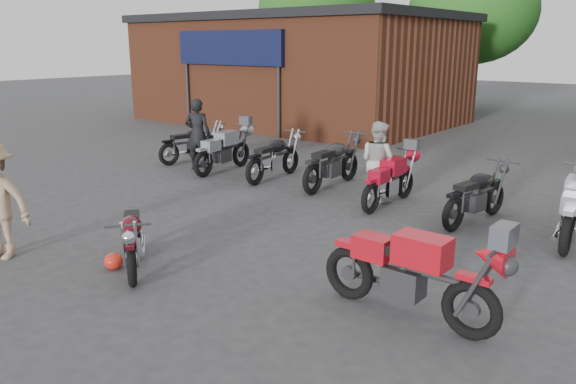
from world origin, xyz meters
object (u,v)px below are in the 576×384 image
Objects in this scene: person_dark at (198,134)px; person_light at (378,161)px; vintage_motorcycle at (132,235)px; row_bike_3 at (333,160)px; helmet at (114,261)px; row_bike_0 at (192,141)px; row_bike_1 at (224,148)px; row_bike_5 at (477,192)px; row_bike_4 at (390,178)px; sportbike at (411,268)px; row_bike_2 at (274,155)px; row_bike_6 at (575,204)px.

person_dark is 5.06m from person_light.
row_bike_3 reaches higher than vintage_motorcycle.
person_light is (5.04, 0.35, -0.09)m from person_dark.
helmet is (-0.21, -0.19, -0.40)m from vintage_motorcycle.
person_light is 5.90m from row_bike_0.
vintage_motorcycle is 6.42m from row_bike_1.
person_light is (1.04, 5.63, 0.69)m from helmet.
row_bike_4 is at bearing 97.72° from row_bike_5.
row_bike_4 is (4.79, -0.12, -0.04)m from row_bike_1.
row_bike_4 reaches higher than helmet.
sportbike is 4.23m from helmet.
vintage_motorcycle is 0.83× the size of row_bike_3.
sportbike is at bearing -161.20° from row_bike_5.
row_bike_4 is (-2.54, 4.11, -0.07)m from sportbike.
vintage_motorcycle is 5.88m from row_bike_2.
vintage_motorcycle is 0.82× the size of sportbike.
row_bike_3 is 1.81m from row_bike_4.
person_light is 0.81× the size of row_bike_2.
row_bike_3 is (1.53, 0.23, 0.04)m from row_bike_2.
person_light is 1.37m from row_bike_3.
helmet is 5.63m from row_bike_4.
row_bike_2 is at bearing 84.02° from row_bike_4.
person_dark reaches higher than row_bike_2.
person_light is 0.84× the size of row_bike_0.
helmet is 0.13× the size of row_bike_6.
row_bike_4 is at bearing 122.56° from sportbike.
helmet is 6.49m from row_bike_1.
sportbike is 4.23m from row_bike_6.
vintage_motorcycle is 6.99m from row_bike_6.
row_bike_5 is (3.49, -0.53, -0.05)m from row_bike_3.
row_bike_0 is (-5.07, 5.66, 0.04)m from vintage_motorcycle.
helmet is at bearing 92.89° from person_light.
row_bike_1 is (-3.34, 5.54, 0.48)m from helmet.
sportbike is at bearing 162.64° from row_bike_6.
row_bike_2 is (-2.85, 0.07, -0.23)m from person_light.
row_bike_6 is (4.60, 5.27, 0.10)m from vintage_motorcycle.
person_dark reaches higher than row_bike_5.
row_bike_3 is at bearing 72.46° from row_bike_4.
row_bike_1 is (-3.55, 5.35, 0.08)m from vintage_motorcycle.
person_dark is 1.11× the size of person_light.
row_bike_3 is (-4.27, 4.63, -0.01)m from sportbike.
vintage_motorcycle is 0.92× the size of row_bike_0.
row_bike_3 is at bearing 132.24° from vintage_motorcycle.
row_bike_3 reaches higher than row_bike_1.
row_bike_2 is 1.02× the size of row_bike_5.
row_bike_1 is at bearing 170.85° from person_dark.
row_bike_6 is (6.62, -0.25, 0.04)m from row_bike_2.
row_bike_2 is at bearing 143.68° from sportbike.
sportbike is 9.94m from row_bike_0.
sportbike is 8.14× the size of helmet.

